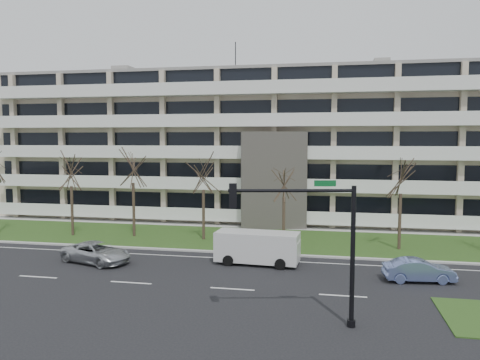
% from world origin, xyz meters
% --- Properties ---
extents(ground, '(160.00, 160.00, 0.00)m').
position_xyz_m(ground, '(0.00, 0.00, 0.00)').
color(ground, black).
rests_on(ground, ground).
extents(grass_verge, '(90.00, 10.00, 0.06)m').
position_xyz_m(grass_verge, '(0.00, 13.00, 0.03)').
color(grass_verge, '#274818').
rests_on(grass_verge, ground).
extents(curb, '(90.00, 0.35, 0.12)m').
position_xyz_m(curb, '(0.00, 8.00, 0.06)').
color(curb, '#B2B2AD').
rests_on(curb, ground).
extents(sidewalk, '(90.00, 2.00, 0.08)m').
position_xyz_m(sidewalk, '(0.00, 18.50, 0.04)').
color(sidewalk, '#B2B2AD').
rests_on(sidewalk, ground).
extents(lane_edge_line, '(90.00, 0.12, 0.01)m').
position_xyz_m(lane_edge_line, '(0.00, 6.50, 0.01)').
color(lane_edge_line, white).
rests_on(lane_edge_line, ground).
extents(apartment_building, '(60.50, 15.10, 18.75)m').
position_xyz_m(apartment_building, '(-0.01, 25.32, 7.61)').
color(apartment_building, '#B7A68E').
rests_on(apartment_building, ground).
extents(silver_pickup, '(5.43, 3.73, 1.38)m').
position_xyz_m(silver_pickup, '(-10.16, 3.76, 0.69)').
color(silver_pickup, '#BABDC2').
rests_on(silver_pickup, ground).
extents(blue_sedan, '(4.17, 1.89, 1.33)m').
position_xyz_m(blue_sedan, '(10.41, 3.44, 0.66)').
color(blue_sedan, '#7387C8').
rests_on(blue_sedan, ground).
extents(white_van, '(5.65, 2.57, 2.14)m').
position_xyz_m(white_van, '(0.62, 5.51, 1.28)').
color(white_van, silver).
rests_on(white_van, ground).
extents(traffic_signal, '(5.54, 1.41, 6.52)m').
position_xyz_m(traffic_signal, '(4.45, -4.49, 4.22)').
color(traffic_signal, black).
rests_on(traffic_signal, ground).
extents(tree_1, '(3.84, 3.84, 7.67)m').
position_xyz_m(tree_1, '(-16.52, 11.55, 5.97)').
color(tree_1, '#382B21').
rests_on(tree_1, ground).
extents(tree_2, '(4.12, 4.12, 8.23)m').
position_xyz_m(tree_2, '(-11.15, 12.19, 6.40)').
color(tree_2, '#382B21').
rests_on(tree_2, ground).
extents(tree_3, '(3.72, 3.72, 7.44)m').
position_xyz_m(tree_3, '(-4.95, 12.02, 5.79)').
color(tree_3, '#382B21').
rests_on(tree_3, ground).
extents(tree_4, '(3.36, 3.36, 6.73)m').
position_xyz_m(tree_4, '(1.70, 11.58, 5.23)').
color(tree_4, '#382B21').
rests_on(tree_4, ground).
extents(tree_5, '(3.79, 3.79, 7.59)m').
position_xyz_m(tree_5, '(10.41, 11.50, 5.90)').
color(tree_5, '#382B21').
rests_on(tree_5, ground).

